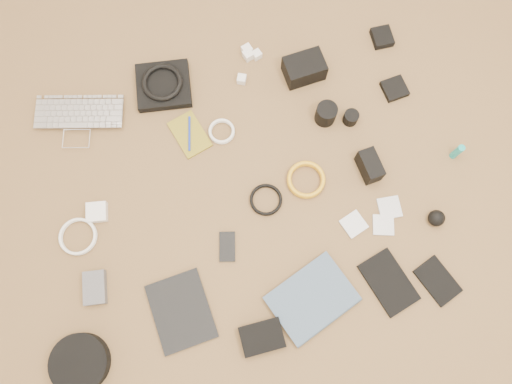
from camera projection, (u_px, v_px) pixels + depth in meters
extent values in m
cube|color=brown|center=(251.00, 196.00, 1.70)|extent=(4.00, 4.00, 0.04)
imported|color=silver|center=(79.00, 125.00, 1.73)|extent=(0.34, 0.27, 0.02)
cube|color=black|center=(164.00, 86.00, 1.77)|extent=(0.20, 0.19, 0.03)
torus|color=black|center=(162.00, 82.00, 1.74)|extent=(0.16, 0.16, 0.02)
cube|color=white|center=(247.00, 50.00, 1.80)|extent=(0.04, 0.04, 0.03)
cube|color=white|center=(248.00, 55.00, 1.80)|extent=(0.04, 0.04, 0.03)
cube|color=white|center=(257.00, 55.00, 1.80)|extent=(0.04, 0.04, 0.03)
cube|color=white|center=(242.00, 79.00, 1.78)|extent=(0.04, 0.04, 0.03)
cube|color=black|center=(304.00, 68.00, 1.76)|extent=(0.15, 0.11, 0.08)
cube|color=black|center=(382.00, 37.00, 1.82)|extent=(0.07, 0.08, 0.03)
cube|color=olive|center=(190.00, 134.00, 1.73)|extent=(0.14, 0.18, 0.01)
cylinder|color=#152EB0|center=(189.00, 134.00, 1.73)|extent=(0.03, 0.13, 0.01)
torus|color=white|center=(222.00, 132.00, 1.73)|extent=(0.09, 0.09, 0.01)
cylinder|color=black|center=(326.00, 114.00, 1.72)|extent=(0.08, 0.08, 0.08)
cylinder|color=black|center=(351.00, 118.00, 1.73)|extent=(0.07, 0.07, 0.05)
cube|color=black|center=(394.00, 89.00, 1.77)|extent=(0.09, 0.09, 0.02)
cube|color=white|center=(97.00, 212.00, 1.65)|extent=(0.07, 0.07, 0.03)
torus|color=white|center=(79.00, 237.00, 1.64)|extent=(0.16, 0.16, 0.01)
torus|color=black|center=(266.00, 200.00, 1.67)|extent=(0.13, 0.13, 0.01)
torus|color=gold|center=(306.00, 180.00, 1.69)|extent=(0.16, 0.16, 0.01)
cube|color=black|center=(370.00, 166.00, 1.67)|extent=(0.07, 0.11, 0.08)
cylinder|color=teal|center=(457.00, 152.00, 1.68)|extent=(0.03, 0.03, 0.08)
cube|color=#515256|center=(95.00, 288.00, 1.59)|extent=(0.08, 0.11, 0.03)
cube|color=black|center=(181.00, 311.00, 1.58)|extent=(0.21, 0.25, 0.01)
cube|color=black|center=(227.00, 247.00, 1.63)|extent=(0.07, 0.11, 0.01)
cube|color=silver|center=(354.00, 224.00, 1.65)|extent=(0.09, 0.09, 0.01)
cube|color=silver|center=(383.00, 225.00, 1.65)|extent=(0.08, 0.08, 0.01)
cube|color=silver|center=(389.00, 208.00, 1.67)|extent=(0.08, 0.08, 0.01)
sphere|color=black|center=(436.00, 218.00, 1.63)|extent=(0.07, 0.07, 0.05)
cylinder|color=black|center=(80.00, 363.00, 1.52)|extent=(0.24, 0.24, 0.05)
cube|color=black|center=(262.00, 337.00, 1.55)|extent=(0.14, 0.10, 0.03)
imported|color=#41566E|center=(330.00, 324.00, 1.56)|extent=(0.31, 0.27, 0.03)
cube|color=black|center=(389.00, 282.00, 1.60)|extent=(0.17, 0.22, 0.01)
cube|color=black|center=(438.00, 281.00, 1.60)|extent=(0.14, 0.16, 0.01)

